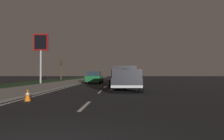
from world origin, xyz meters
name	(u,v)px	position (x,y,z in m)	size (l,w,h in m)	color
ground	(110,82)	(27.00, 0.00, 0.00)	(144.00, 144.00, 0.00)	black
sidewalk_shoulder	(72,82)	(27.00, 5.70, 0.06)	(108.00, 4.00, 0.12)	gray
grass_verge	(39,82)	(27.00, 10.70, 0.00)	(108.00, 6.00, 0.01)	#1E3819
lane_markings	(95,82)	(29.06, 2.55, 0.00)	(108.00, 3.54, 0.01)	silver
pickup_truck	(125,77)	(12.63, -1.75, 0.98)	(5.47, 2.36, 1.87)	#232328
sedan_white	(121,78)	(20.43, -1.52, 0.78)	(4.43, 2.07, 1.54)	silver
sedan_green	(94,77)	(23.30, 1.87, 0.78)	(4.41, 2.03, 1.54)	#14592D
sedan_tan	(121,77)	(29.56, -1.60, 0.78)	(4.44, 2.09, 1.54)	#9E845B
gas_price_sign	(41,46)	(23.32, 8.94, 4.85)	(0.27, 1.90, 6.49)	#99999E
bare_tree_far	(61,68)	(39.38, 10.94, 2.54)	(1.82, 1.24, 4.69)	#423323
traffic_cone_near	(28,95)	(6.26, 2.79, 0.28)	(0.36, 0.36, 0.58)	black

